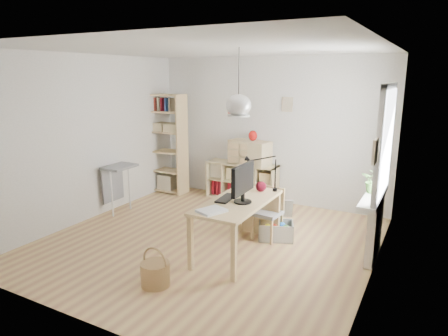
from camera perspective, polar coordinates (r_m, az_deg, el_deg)
The scene contains 20 objects.
ground at distance 5.93m, azimuth -2.26°, elevation -10.42°, with size 4.50×4.50×0.00m, color tan.
room_shell at distance 5.05m, azimuth 2.10°, elevation 8.95°, with size 4.50×4.50×4.50m.
window_unit at distance 5.36m, azimuth 22.11°, elevation 3.38°, with size 0.07×1.16×1.46m.
radiator at distance 5.66m, azimuth 20.73°, elevation -8.13°, with size 0.10×0.80×0.80m, color white.
windowsill at distance 5.53m, azimuth 20.58°, elevation -3.90°, with size 0.22×1.20×0.06m, color white.
desk at distance 5.32m, azimuth 1.98°, elevation -5.64°, with size 0.70×1.50×0.75m.
cube_shelf at distance 7.77m, azimuth 2.52°, elevation -2.28°, with size 1.40×0.38×0.72m.
tall_bookshelf at distance 8.16m, azimuth -8.25°, elevation 4.03°, with size 0.80×0.38×2.00m.
side_table at distance 7.16m, azimuth -15.04°, elevation -1.03°, with size 0.40×0.55×0.85m.
chair at distance 5.95m, azimuth 6.46°, elevation -5.95°, with size 0.41×0.41×0.76m.
wicker_basket at distance 4.81m, azimuth -9.79°, elevation -14.57°, with size 0.34×0.34×0.47m.
storage_chest at distance 6.04m, azimuth 7.50°, elevation -8.27°, with size 0.67×0.71×0.53m.
monitor at distance 5.14m, azimuth 2.72°, elevation -1.91°, with size 0.23×0.58×0.51m.
keyboard at distance 5.35m, azimuth 0.32°, elevation -4.35°, with size 0.16×0.43×0.02m, color black.
task_lamp at distance 5.70m, azimuth 5.03°, elevation 0.08°, with size 0.46×0.17×0.49m.
yarn_ball at distance 5.69m, azimuth 5.31°, elevation -2.64°, with size 0.15×0.15×0.15m, color #520B17.
paper_tray at distance 4.87m, azimuth -1.76°, elevation -6.12°, with size 0.26×0.32×0.03m, color white.
drawer_chest at distance 7.51m, azimuth 3.71°, elevation 2.23°, with size 0.79×0.36×0.45m, color beige.
red_vase at distance 7.43m, azimuth 4.14°, elevation 4.62°, with size 0.16×0.16×0.20m, color #9C0F0D.
potted_plant at distance 5.56m, azimuth 20.67°, elevation -1.74°, with size 0.29×0.25×0.33m, color #3B702A.
Camera 1 is at (2.78, -4.66, 2.38)m, focal length 32.00 mm.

